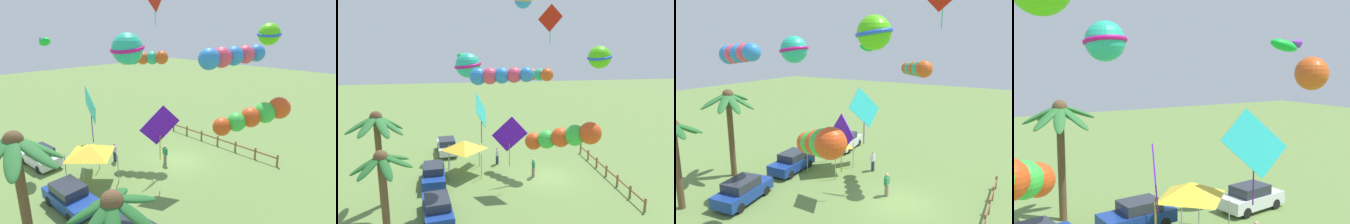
{
  "view_description": "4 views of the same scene",
  "coord_description": "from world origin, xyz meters",
  "views": [
    {
      "loc": [
        -14.02,
        15.04,
        10.34
      ],
      "look_at": [
        -1.66,
        2.83,
        5.11
      ],
      "focal_mm": 29.44,
      "sensor_mm": 36.0,
      "label": 1
    },
    {
      "loc": [
        -23.92,
        7.08,
        11.1
      ],
      "look_at": [
        -1.79,
        3.76,
        6.03
      ],
      "focal_mm": 34.73,
      "sensor_mm": 36.0,
      "label": 2
    },
    {
      "loc": [
        -16.7,
        -6.04,
        9.59
      ],
      "look_at": [
        -0.64,
        3.82,
        5.5
      ],
      "focal_mm": 32.62,
      "sensor_mm": 36.0,
      "label": 3
    },
    {
      "loc": [
        -8.16,
        -9.58,
        8.5
      ],
      "look_at": [
        -0.35,
        3.56,
        6.69
      ],
      "focal_mm": 44.12,
      "sensor_mm": 36.0,
      "label": 4
    }
  ],
  "objects": [
    {
      "name": "palm_tree_0",
      "position": [
        -2.68,
        12.35,
        5.1
      ],
      "size": [
        4.04,
        3.79,
        6.58
      ],
      "color": "brown",
      "rests_on": "ground"
    },
    {
      "name": "festival_tent",
      "position": [
        2.02,
        6.69,
        2.47
      ],
      "size": [
        2.86,
        2.86,
        2.85
      ],
      "color": "#9E9EA3",
      "rests_on": "ground"
    },
    {
      "name": "kite_diamond_0",
      "position": [
        4.48,
        5.07,
        4.69
      ],
      "size": [
        3.22,
        1.06,
        4.63
      ],
      "color": "#30D9DA"
    },
    {
      "name": "parked_car_1",
      "position": [
        7.16,
        8.33,
        0.75
      ],
      "size": [
        4.07,
        2.14,
        1.51
      ],
      "color": "silver",
      "rests_on": "ground"
    },
    {
      "name": "kite_fish_6",
      "position": [
        7.83,
        6.61,
        9.47
      ],
      "size": [
        1.96,
        1.14,
        0.95
      ],
      "color": "green"
    },
    {
      "name": "kite_diamond_7",
      "position": [
        -1.54,
        3.47,
        4.25
      ],
      "size": [
        1.28,
        2.49,
        3.84
      ],
      "color": "#5710C2"
    },
    {
      "name": "parked_car_0",
      "position": [
        0.3,
        9.15,
        0.75
      ],
      "size": [
        4.01,
        1.96,
        1.51
      ],
      "color": "navy",
      "rests_on": "ground"
    },
    {
      "name": "kite_ball_3",
      "position": [
        -2.27,
        6.37,
        9.38
      ],
      "size": [
        2.07,
        2.08,
        1.64
      ],
      "color": "#28BB98"
    },
    {
      "name": "kite_tube_5",
      "position": [
        3.24,
        0.56,
        8.11
      ],
      "size": [
        3.36,
        2.91,
        1.15
      ],
      "color": "#D5531C"
    }
  ]
}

